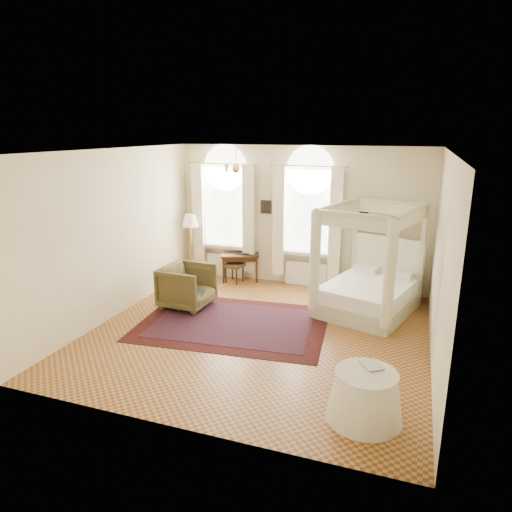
# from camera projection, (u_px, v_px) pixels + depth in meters

# --- Properties ---
(ground) EXTENTS (6.00, 6.00, 0.00)m
(ground) POSITION_uv_depth(u_px,v_px,m) (259.00, 332.00, 8.47)
(ground) COLOR #AF7033
(ground) RESTS_ON ground
(room_walls) EXTENTS (6.00, 6.00, 6.00)m
(room_walls) POSITION_uv_depth(u_px,v_px,m) (259.00, 228.00, 7.94)
(room_walls) COLOR #FFEFC2
(room_walls) RESTS_ON ground
(window_left) EXTENTS (1.62, 0.27, 3.29)m
(window_left) POSITION_uv_depth(u_px,v_px,m) (224.00, 220.00, 11.30)
(window_left) COLOR white
(window_left) RESTS_ON room_walls
(window_right) EXTENTS (1.62, 0.27, 3.29)m
(window_right) POSITION_uv_depth(u_px,v_px,m) (307.00, 225.00, 10.62)
(window_right) COLOR white
(window_right) RESTS_ON room_walls
(chandelier) EXTENTS (0.51, 0.45, 0.50)m
(chandelier) POSITION_uv_depth(u_px,v_px,m) (236.00, 168.00, 9.08)
(chandelier) COLOR gold
(chandelier) RESTS_ON room_walls
(wall_pictures) EXTENTS (2.54, 0.03, 0.39)m
(wall_pictures) POSITION_uv_depth(u_px,v_px,m) (304.00, 207.00, 10.64)
(wall_pictures) COLOR black
(wall_pictures) RESTS_ON room_walls
(canopy_bed) EXTENTS (2.15, 2.40, 2.20)m
(canopy_bed) POSITION_uv_depth(u_px,v_px,m) (368.00, 289.00, 9.32)
(canopy_bed) COLOR beige
(canopy_bed) RESTS_ON ground
(nightstand) EXTENTS (0.51, 0.49, 0.57)m
(nightstand) POSITION_uv_depth(u_px,v_px,m) (408.00, 287.00, 10.03)
(nightstand) COLOR #3B2010
(nightstand) RESTS_ON ground
(nightstand_lamp) EXTENTS (0.31, 0.31, 0.45)m
(nightstand_lamp) POSITION_uv_depth(u_px,v_px,m) (406.00, 262.00, 9.84)
(nightstand_lamp) COLOR gold
(nightstand_lamp) RESTS_ON nightstand
(writing_desk) EXTENTS (1.04, 0.79, 0.69)m
(writing_desk) POSITION_uv_depth(u_px,v_px,m) (240.00, 258.00, 11.23)
(writing_desk) COLOR #3B2010
(writing_desk) RESTS_ON ground
(laptop) EXTENTS (0.34, 0.22, 0.03)m
(laptop) POSITION_uv_depth(u_px,v_px,m) (243.00, 253.00, 11.20)
(laptop) COLOR black
(laptop) RESTS_ON writing_desk
(stool) EXTENTS (0.47, 0.47, 0.47)m
(stool) POSITION_uv_depth(u_px,v_px,m) (234.00, 267.00, 11.19)
(stool) COLOR #43371D
(stool) RESTS_ON ground
(armchair) EXTENTS (1.04, 1.01, 0.90)m
(armchair) POSITION_uv_depth(u_px,v_px,m) (187.00, 286.00, 9.60)
(armchair) COLOR #4A401F
(armchair) RESTS_ON ground
(coffee_table) EXTENTS (0.66, 0.55, 0.38)m
(coffee_table) POSITION_uv_depth(u_px,v_px,m) (191.00, 294.00, 9.47)
(coffee_table) COLOR silver
(coffee_table) RESTS_ON ground
(floor_lamp) EXTENTS (0.42, 0.42, 1.63)m
(floor_lamp) POSITION_uv_depth(u_px,v_px,m) (190.00, 224.00, 11.32)
(floor_lamp) COLOR gold
(floor_lamp) RESTS_ON ground
(oriental_rug) EXTENTS (3.80, 2.90, 0.01)m
(oriental_rug) POSITION_uv_depth(u_px,v_px,m) (233.00, 323.00, 8.86)
(oriental_rug) COLOR #431110
(oriental_rug) RESTS_ON ground
(side_table) EXTENTS (0.98, 0.98, 0.67)m
(side_table) POSITION_uv_depth(u_px,v_px,m) (365.00, 396.00, 5.86)
(side_table) COLOR white
(side_table) RESTS_ON ground
(book) EXTENTS (0.35, 0.37, 0.03)m
(book) POSITION_uv_depth(u_px,v_px,m) (364.00, 366.00, 5.89)
(book) COLOR black
(book) RESTS_ON side_table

